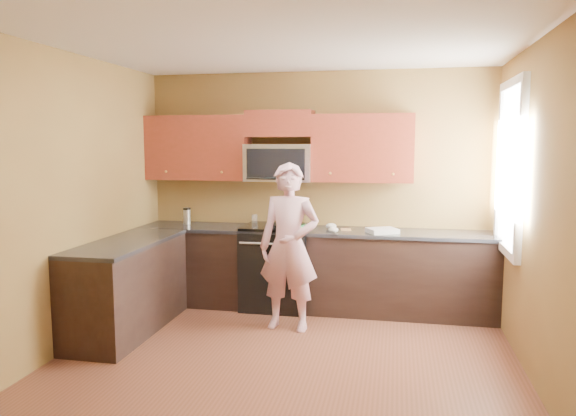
% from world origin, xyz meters
% --- Properties ---
extents(floor, '(4.00, 4.00, 0.00)m').
position_xyz_m(floor, '(0.00, 0.00, 0.00)').
color(floor, brown).
rests_on(floor, ground).
extents(ceiling, '(4.00, 4.00, 0.00)m').
position_xyz_m(ceiling, '(0.00, 0.00, 2.70)').
color(ceiling, white).
rests_on(ceiling, ground).
extents(wall_back, '(4.00, 0.00, 4.00)m').
position_xyz_m(wall_back, '(0.00, 2.00, 1.35)').
color(wall_back, brown).
rests_on(wall_back, ground).
extents(wall_front, '(4.00, 0.00, 4.00)m').
position_xyz_m(wall_front, '(0.00, -2.00, 1.35)').
color(wall_front, brown).
rests_on(wall_front, ground).
extents(wall_left, '(0.00, 4.00, 4.00)m').
position_xyz_m(wall_left, '(-2.00, 0.00, 1.35)').
color(wall_left, brown).
rests_on(wall_left, ground).
extents(wall_right, '(0.00, 4.00, 4.00)m').
position_xyz_m(wall_right, '(2.00, 0.00, 1.35)').
color(wall_right, brown).
rests_on(wall_right, ground).
extents(cabinet_back_run, '(4.00, 0.60, 0.88)m').
position_xyz_m(cabinet_back_run, '(0.00, 1.70, 0.44)').
color(cabinet_back_run, black).
rests_on(cabinet_back_run, floor).
extents(cabinet_left_run, '(0.60, 1.60, 0.88)m').
position_xyz_m(cabinet_left_run, '(-1.70, 0.60, 0.44)').
color(cabinet_left_run, black).
rests_on(cabinet_left_run, floor).
extents(countertop_back, '(4.00, 0.62, 0.04)m').
position_xyz_m(countertop_back, '(0.00, 1.69, 0.90)').
color(countertop_back, black).
rests_on(countertop_back, cabinet_back_run).
extents(countertop_left, '(0.62, 1.60, 0.04)m').
position_xyz_m(countertop_left, '(-1.69, 0.60, 0.90)').
color(countertop_left, black).
rests_on(countertop_left, cabinet_left_run).
extents(stove, '(0.76, 0.65, 0.95)m').
position_xyz_m(stove, '(-0.40, 1.68, 0.47)').
color(stove, black).
rests_on(stove, floor).
extents(microwave, '(0.76, 0.40, 0.42)m').
position_xyz_m(microwave, '(-0.40, 1.80, 1.45)').
color(microwave, silver).
rests_on(microwave, wall_back).
extents(upper_cab_left, '(1.22, 0.33, 0.75)m').
position_xyz_m(upper_cab_left, '(-1.39, 1.83, 1.45)').
color(upper_cab_left, maroon).
rests_on(upper_cab_left, wall_back).
extents(upper_cab_right, '(1.12, 0.33, 0.75)m').
position_xyz_m(upper_cab_right, '(0.54, 1.83, 1.45)').
color(upper_cab_right, maroon).
rests_on(upper_cab_right, wall_back).
extents(upper_cab_over_mw, '(0.76, 0.33, 0.30)m').
position_xyz_m(upper_cab_over_mw, '(-0.40, 1.83, 2.10)').
color(upper_cab_over_mw, maroon).
rests_on(upper_cab_over_mw, wall_back).
extents(window, '(0.06, 1.06, 1.66)m').
position_xyz_m(window, '(1.98, 1.20, 1.65)').
color(window, white).
rests_on(window, wall_right).
extents(woman, '(0.65, 0.46, 1.69)m').
position_xyz_m(woman, '(-0.13, 0.99, 0.84)').
color(woman, '#CC6686').
rests_on(woman, floor).
extents(frying_pan, '(0.26, 0.44, 0.06)m').
position_xyz_m(frying_pan, '(-0.36, 1.46, 0.95)').
color(frying_pan, black).
rests_on(frying_pan, stove).
extents(butter_tub, '(0.16, 0.16, 0.09)m').
position_xyz_m(butter_tub, '(-0.11, 1.54, 0.92)').
color(butter_tub, gold).
rests_on(butter_tub, countertop_back).
extents(toast_slice, '(0.13, 0.13, 0.01)m').
position_xyz_m(toast_slice, '(0.38, 1.69, 0.93)').
color(toast_slice, '#B27F47').
rests_on(toast_slice, countertop_back).
extents(napkin_a, '(0.14, 0.15, 0.06)m').
position_xyz_m(napkin_a, '(0.26, 1.49, 0.95)').
color(napkin_a, silver).
rests_on(napkin_a, countertop_back).
extents(napkin_b, '(0.13, 0.14, 0.07)m').
position_xyz_m(napkin_b, '(0.21, 1.73, 0.95)').
color(napkin_b, silver).
rests_on(napkin_b, countertop_back).
extents(dish_towel, '(0.38, 0.35, 0.05)m').
position_xyz_m(dish_towel, '(0.78, 1.58, 0.95)').
color(dish_towel, silver).
rests_on(dish_towel, countertop_back).
extents(travel_mug, '(0.12, 0.12, 0.19)m').
position_xyz_m(travel_mug, '(-1.53, 1.78, 0.92)').
color(travel_mug, silver).
rests_on(travel_mug, countertop_back).
extents(glass_c, '(0.09, 0.09, 0.12)m').
position_xyz_m(glass_c, '(-0.72, 1.90, 0.98)').
color(glass_c, silver).
rests_on(glass_c, countertop_back).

